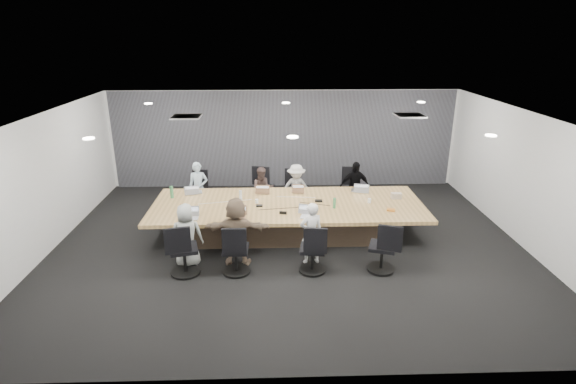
{
  "coord_description": "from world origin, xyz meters",
  "views": [
    {
      "loc": [
        -0.31,
        -8.79,
        4.35
      ],
      "look_at": [
        0.0,
        0.4,
        1.05
      ],
      "focal_mm": 28.0,
      "sensor_mm": 36.0,
      "label": 1
    }
  ],
  "objects_px": {
    "person_0": "(198,188)",
    "laptop_0": "(195,192)",
    "person_6": "(311,233)",
    "bottle_clear": "(241,195)",
    "laptop_5": "(238,218)",
    "bottle_green_left": "(172,192)",
    "chair_4": "(184,253)",
    "person_3": "(355,187)",
    "person_5": "(237,232)",
    "mug_brown": "(182,208)",
    "stapler": "(283,213)",
    "person_4": "(187,235)",
    "chair_3": "(352,191)",
    "laptop_2": "(297,191)",
    "snack_packet": "(391,210)",
    "laptop_6": "(309,217)",
    "chair_6": "(312,252)",
    "chair_1": "(263,191)",
    "conference_table": "(288,218)",
    "laptop_1": "(262,191)",
    "canvas_bag": "(396,196)",
    "laptop_4": "(191,219)",
    "chair_2": "(295,193)",
    "chair_5": "(236,253)",
    "chair_0": "(201,194)",
    "person_1": "(263,190)",
    "person_2": "(296,188)",
    "chair_7": "(382,250)",
    "bottle_green_right": "(334,203)"
  },
  "relations": [
    {
      "from": "chair_0",
      "to": "person_5",
      "type": "xyz_separation_m",
      "value": [
        1.15,
        -3.05,
        0.32
      ]
    },
    {
      "from": "chair_4",
      "to": "person_0",
      "type": "bearing_deg",
      "value": 80.16
    },
    {
      "from": "chair_7",
      "to": "mug_brown",
      "type": "distance_m",
      "value": 4.28
    },
    {
      "from": "chair_3",
      "to": "laptop_1",
      "type": "xyz_separation_m",
      "value": [
        -2.32,
        -0.9,
        0.34
      ]
    },
    {
      "from": "chair_0",
      "to": "laptop_1",
      "type": "xyz_separation_m",
      "value": [
        1.6,
        -0.9,
        0.38
      ]
    },
    {
      "from": "bottle_clear",
      "to": "person_4",
      "type": "bearing_deg",
      "value": -120.22
    },
    {
      "from": "conference_table",
      "to": "laptop_1",
      "type": "xyz_separation_m",
      "value": [
        -0.59,
        0.8,
        0.35
      ]
    },
    {
      "from": "laptop_5",
      "to": "bottle_green_left",
      "type": "xyz_separation_m",
      "value": [
        -1.61,
        1.26,
        0.13
      ]
    },
    {
      "from": "person_4",
      "to": "person_0",
      "type": "bearing_deg",
      "value": -91.83
    },
    {
      "from": "chair_7",
      "to": "bottle_clear",
      "type": "xyz_separation_m",
      "value": [
        -2.81,
        1.97,
        0.43
      ]
    },
    {
      "from": "chair_0",
      "to": "conference_table",
      "type": "bearing_deg",
      "value": 150.27
    },
    {
      "from": "laptop_6",
      "to": "stapler",
      "type": "relative_size",
      "value": 2.27
    },
    {
      "from": "laptop_0",
      "to": "snack_packet",
      "type": "bearing_deg",
      "value": 153.24
    },
    {
      "from": "canvas_bag",
      "to": "laptop_4",
      "type": "bearing_deg",
      "value": -166.79
    },
    {
      "from": "chair_0",
      "to": "chair_6",
      "type": "height_order",
      "value": "chair_6"
    },
    {
      "from": "snack_packet",
      "to": "laptop_6",
      "type": "bearing_deg",
      "value": -170.27
    },
    {
      "from": "chair_5",
      "to": "person_6",
      "type": "xyz_separation_m",
      "value": [
        1.45,
        0.35,
        0.22
      ]
    },
    {
      "from": "snack_packet",
      "to": "chair_3",
      "type": "bearing_deg",
      "value": 101.73
    },
    {
      "from": "person_6",
      "to": "canvas_bag",
      "type": "relative_size",
      "value": 5.51
    },
    {
      "from": "laptop_0",
      "to": "laptop_4",
      "type": "relative_size",
      "value": 1.2
    },
    {
      "from": "chair_2",
      "to": "chair_5",
      "type": "distance_m",
      "value": 3.64
    },
    {
      "from": "chair_1",
      "to": "bottle_clear",
      "type": "xyz_separation_m",
      "value": [
        -0.48,
        -1.43,
        0.42
      ]
    },
    {
      "from": "chair_5",
      "to": "stapler",
      "type": "height_order",
      "value": "chair_5"
    },
    {
      "from": "mug_brown",
      "to": "person_2",
      "type": "bearing_deg",
      "value": 33.13
    },
    {
      "from": "chair_3",
      "to": "laptop_2",
      "type": "distance_m",
      "value": 1.76
    },
    {
      "from": "mug_brown",
      "to": "stapler",
      "type": "bearing_deg",
      "value": -7.62
    },
    {
      "from": "chair_4",
      "to": "stapler",
      "type": "bearing_deg",
      "value": 16.99
    },
    {
      "from": "bottle_green_right",
      "to": "mug_brown",
      "type": "relative_size",
      "value": 1.97
    },
    {
      "from": "person_6",
      "to": "bottle_clear",
      "type": "height_order",
      "value": "person_6"
    },
    {
      "from": "chair_4",
      "to": "person_6",
      "type": "bearing_deg",
      "value": -5.08
    },
    {
      "from": "laptop_0",
      "to": "person_5",
      "type": "distance_m",
      "value": 2.44
    },
    {
      "from": "chair_6",
      "to": "person_4",
      "type": "distance_m",
      "value": 2.45
    },
    {
      "from": "person_4",
      "to": "bottle_green_left",
      "type": "distance_m",
      "value": 1.94
    },
    {
      "from": "person_5",
      "to": "snack_packet",
      "type": "height_order",
      "value": "person_5"
    },
    {
      "from": "person_3",
      "to": "person_5",
      "type": "distance_m",
      "value": 3.87
    },
    {
      "from": "chair_5",
      "to": "laptop_6",
      "type": "height_order",
      "value": "chair_5"
    },
    {
      "from": "laptop_1",
      "to": "chair_0",
      "type": "bearing_deg",
      "value": -24.13
    },
    {
      "from": "laptop_5",
      "to": "bottle_green_left",
      "type": "distance_m",
      "value": 2.05
    },
    {
      "from": "laptop_6",
      "to": "person_1",
      "type": "bearing_deg",
      "value": 128.5
    },
    {
      "from": "person_4",
      "to": "person_5",
      "type": "xyz_separation_m",
      "value": [
        0.97,
        0.0,
        0.06
      ]
    },
    {
      "from": "chair_4",
      "to": "laptop_0",
      "type": "height_order",
      "value": "chair_4"
    },
    {
      "from": "person_0",
      "to": "laptop_0",
      "type": "relative_size",
      "value": 3.82
    },
    {
      "from": "stapler",
      "to": "snack_packet",
      "type": "distance_m",
      "value": 2.31
    },
    {
      "from": "chair_3",
      "to": "laptop_6",
      "type": "height_order",
      "value": "chair_3"
    },
    {
      "from": "chair_6",
      "to": "chair_1",
      "type": "bearing_deg",
      "value": 113.63
    },
    {
      "from": "chair_1",
      "to": "chair_7",
      "type": "relative_size",
      "value": 1.03
    },
    {
      "from": "person_3",
      "to": "chair_5",
      "type": "bearing_deg",
      "value": -137.03
    },
    {
      "from": "laptop_6",
      "to": "bottle_clear",
      "type": "relative_size",
      "value": 1.53
    },
    {
      "from": "person_2",
      "to": "canvas_bag",
      "type": "distance_m",
      "value": 2.5
    },
    {
      "from": "chair_0",
      "to": "person_1",
      "type": "xyz_separation_m",
      "value": [
        1.6,
        -0.35,
        0.22
      ]
    }
  ]
}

